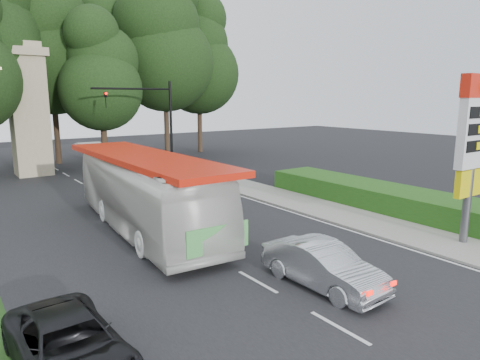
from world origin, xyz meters
TOP-DOWN VIEW (x-y plane):
  - ground at (0.00, 0.00)m, footprint 120.00×120.00m
  - road_surface at (0.00, 12.00)m, footprint 14.00×80.00m
  - sidewalk_right at (8.50, 12.00)m, footprint 3.00×80.00m
  - hedge at (11.50, 8.00)m, footprint 3.00×14.00m
  - gas_station_pylon at (9.20, 1.99)m, footprint 2.10×0.45m
  - traffic_signal_mast at (5.68, 24.00)m, footprint 6.10×0.35m
  - monument at (-2.00, 30.00)m, footprint 3.00×3.00m
  - tree_center_right at (1.00, 35.00)m, footprint 9.24×9.24m
  - tree_east_near at (6.00, 37.00)m, footprint 8.12×8.12m
  - tree_east_mid at (11.00, 33.00)m, footprint 9.52×9.52m
  - tree_far_east at (16.00, 35.00)m, footprint 8.68×8.68m
  - tree_monument_right at (3.50, 29.50)m, footprint 6.72×6.72m
  - transit_bus at (-0.62, 11.46)m, footprint 3.84×12.61m
  - sedan_silver at (1.50, 2.55)m, footprint 1.63×4.38m
  - suv_charcoal at (-6.20, 2.72)m, footprint 2.25×4.58m

SIDE VIEW (x-z plane):
  - ground at x=0.00m, z-range 0.00..0.00m
  - road_surface at x=0.00m, z-range 0.00..0.02m
  - sidewalk_right at x=8.50m, z-range 0.00..0.12m
  - hedge at x=11.50m, z-range 0.00..1.20m
  - suv_charcoal at x=-6.20m, z-range 0.00..1.25m
  - sedan_silver at x=1.50m, z-range 0.00..1.43m
  - transit_bus at x=-0.62m, z-range 0.00..3.46m
  - gas_station_pylon at x=9.20m, z-range 1.02..7.87m
  - traffic_signal_mast at x=5.68m, z-range 1.07..8.27m
  - monument at x=-2.00m, z-range 0.08..10.13m
  - tree_monument_right at x=3.50m, z-range 1.41..14.61m
  - tree_east_near at x=6.00m, z-range 1.71..17.66m
  - tree_far_east at x=16.00m, z-range 1.83..18.88m
  - tree_center_right at x=1.00m, z-range 1.94..20.09m
  - tree_east_mid at x=11.00m, z-range 2.00..20.70m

